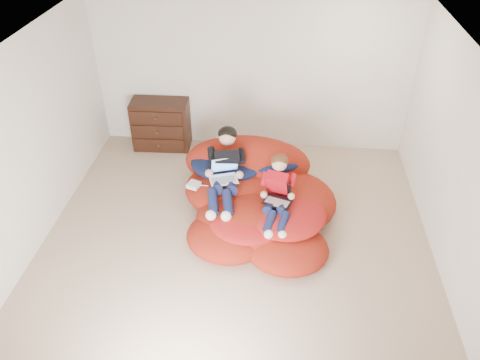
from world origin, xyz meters
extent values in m
cube|color=tan|center=(0.00, 0.00, -0.12)|extent=(5.10, 5.10, 0.25)
cube|color=silver|center=(0.00, 2.51, 1.25)|extent=(5.10, 0.02, 2.50)
cube|color=silver|center=(0.00, -2.51, 1.25)|extent=(5.10, 0.02, 2.50)
cube|color=silver|center=(-2.51, 0.00, 1.25)|extent=(0.02, 5.10, 2.50)
cube|color=silver|center=(2.51, 0.00, 1.25)|extent=(0.02, 5.10, 2.50)
cube|color=silver|center=(0.00, 0.00, 2.51)|extent=(5.10, 5.10, 0.02)
cube|color=black|center=(-1.48, 2.26, 0.42)|extent=(0.94, 0.50, 0.83)
cube|color=black|center=(-1.48, 2.02, 0.17)|extent=(0.83, 0.05, 0.20)
cylinder|color=#4C3F26|center=(-1.48, 2.00, 0.17)|extent=(0.03, 0.06, 0.03)
cube|color=black|center=(-1.48, 2.02, 0.42)|extent=(0.83, 0.05, 0.20)
cylinder|color=#4C3F26|center=(-1.48, 2.00, 0.42)|extent=(0.03, 0.06, 0.03)
cube|color=black|center=(-1.48, 2.02, 0.67)|extent=(0.83, 0.05, 0.20)
cylinder|color=#4C3F26|center=(-1.48, 2.00, 0.67)|extent=(0.03, 0.06, 0.03)
ellipsoid|color=#A42212|center=(-0.12, 0.86, 0.22)|extent=(1.38, 1.24, 0.49)
ellipsoid|color=#A42212|center=(0.63, 0.68, 0.20)|extent=(1.39, 1.35, 0.50)
ellipsoid|color=#A42212|center=(0.23, 0.26, 0.18)|extent=(1.56, 1.25, 0.50)
ellipsoid|color=#A42212|center=(-0.08, -0.04, 0.14)|extent=(1.10, 1.01, 0.37)
ellipsoid|color=#A42212|center=(0.66, -0.19, 0.13)|extent=(1.05, 0.95, 0.34)
ellipsoid|color=#A42212|center=(0.04, 1.27, 0.40)|extent=(1.84, 0.81, 0.81)
ellipsoid|color=#121B40|center=(-0.23, 1.11, 0.48)|extent=(1.06, 0.87, 0.27)
ellipsoid|color=#121B40|center=(0.35, 1.21, 0.52)|extent=(0.96, 0.67, 0.23)
ellipsoid|color=red|center=(0.62, 0.22, 0.34)|extent=(1.04, 1.04, 0.19)
ellipsoid|color=red|center=(0.14, 0.08, 0.30)|extent=(0.99, 0.89, 0.18)
ellipsoid|color=white|center=(-0.29, 1.37, 0.62)|extent=(0.44, 0.28, 0.28)
cube|color=black|center=(-0.22, 0.88, 0.67)|extent=(0.42, 0.51, 0.48)
sphere|color=tan|center=(-0.22, 1.04, 0.95)|extent=(0.23, 0.23, 0.23)
ellipsoid|color=black|center=(-0.22, 1.07, 0.99)|extent=(0.26, 0.25, 0.20)
cylinder|color=#121839|center=(-0.32, 0.55, 0.51)|extent=(0.23, 0.40, 0.21)
cylinder|color=#121839|center=(-0.32, 0.21, 0.48)|extent=(0.20, 0.38, 0.24)
sphere|color=white|center=(-0.32, 0.02, 0.41)|extent=(0.14, 0.14, 0.14)
cylinder|color=#121839|center=(-0.12, 0.55, 0.51)|extent=(0.23, 0.40, 0.21)
cylinder|color=#121839|center=(-0.12, 0.21, 0.48)|extent=(0.20, 0.38, 0.24)
sphere|color=white|center=(-0.12, 0.02, 0.41)|extent=(0.14, 0.14, 0.14)
cube|color=red|center=(0.51, 0.47, 0.61)|extent=(0.35, 0.36, 0.44)
sphere|color=tan|center=(0.51, 0.56, 0.89)|extent=(0.20, 0.20, 0.20)
ellipsoid|color=#472913|center=(0.51, 0.58, 0.92)|extent=(0.22, 0.21, 0.17)
cylinder|color=#121839|center=(0.42, 0.24, 0.45)|extent=(0.21, 0.35, 0.18)
cylinder|color=#121839|center=(0.42, -0.05, 0.42)|extent=(0.18, 0.33, 0.21)
sphere|color=white|center=(0.42, -0.21, 0.36)|extent=(0.12, 0.12, 0.12)
cylinder|color=#121839|center=(0.59, 0.24, 0.45)|extent=(0.21, 0.35, 0.18)
cylinder|color=#121839|center=(0.59, -0.05, 0.42)|extent=(0.18, 0.33, 0.21)
sphere|color=white|center=(0.59, -0.21, 0.36)|extent=(0.12, 0.12, 0.12)
cube|color=white|center=(-0.22, 0.56, 0.58)|extent=(0.43, 0.36, 0.01)
cube|color=gray|center=(-0.22, 0.55, 0.59)|extent=(0.34, 0.23, 0.00)
cube|color=white|center=(-0.22, 0.73, 0.71)|extent=(0.37, 0.20, 0.24)
cube|color=#458BEC|center=(-0.22, 0.72, 0.71)|extent=(0.32, 0.17, 0.20)
cube|color=black|center=(0.51, 0.25, 0.51)|extent=(0.41, 0.34, 0.01)
cube|color=gray|center=(0.51, 0.24, 0.52)|extent=(0.32, 0.22, 0.00)
cube|color=black|center=(0.51, 0.43, 0.63)|extent=(0.36, 0.22, 0.22)
cube|color=#4F9DB9|center=(0.51, 0.42, 0.63)|extent=(0.32, 0.18, 0.18)
cube|color=white|center=(-0.64, 0.62, 0.42)|extent=(0.20, 0.20, 0.06)
camera|label=1|loc=(0.48, -4.43, 4.21)|focal=35.00mm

